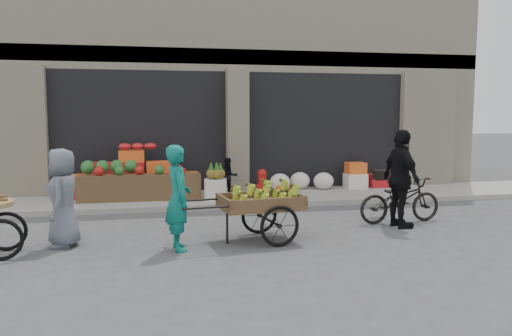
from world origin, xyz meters
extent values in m
plane|color=#424244|center=(0.00, 0.00, 0.00)|extent=(80.00, 80.00, 0.00)
cube|color=gray|center=(0.00, 4.10, 0.06)|extent=(18.00, 2.20, 0.12)
cube|color=beige|center=(0.00, 8.20, 3.50)|extent=(14.00, 6.00, 7.00)
cube|color=gray|center=(0.00, 5.35, 3.60)|extent=(14.00, 0.30, 0.40)
cube|color=black|center=(-2.48, 6.00, 1.67)|extent=(4.40, 1.60, 3.10)
cube|color=black|center=(2.48, 6.00, 1.67)|extent=(4.40, 1.60, 3.10)
cube|color=beige|center=(0.00, 5.15, 1.67)|extent=(0.55, 0.80, 3.22)
cube|color=brown|center=(-2.48, 3.95, 0.42)|extent=(2.80, 0.45, 0.60)
sphere|color=#1E5923|center=(-3.17, 4.45, 0.86)|extent=(0.34, 0.34, 0.34)
cylinder|color=silver|center=(-0.75, 3.60, 0.37)|extent=(0.52, 0.52, 0.50)
cylinder|color=#A5140F|center=(0.35, 3.55, 0.40)|extent=(0.20, 0.20, 0.56)
sphere|color=#A5140F|center=(0.35, 3.55, 0.72)|extent=(0.22, 0.22, 0.22)
cylinder|color=orange|center=(0.85, 3.50, 0.27)|extent=(0.32, 0.32, 0.30)
ellipsoid|color=silver|center=(1.68, 4.70, 0.34)|extent=(1.70, 0.60, 0.44)
imported|color=black|center=(-0.35, 4.20, 0.58)|extent=(0.51, 0.43, 0.93)
cube|color=brown|center=(-0.40, 0.20, 0.61)|extent=(1.44, 1.05, 0.12)
torus|color=black|center=(-0.18, -0.25, 0.34)|extent=(0.67, 0.16, 0.67)
torus|color=black|center=(-0.32, 0.69, 0.34)|extent=(0.67, 0.16, 0.67)
cylinder|color=black|center=(-0.98, 0.11, 0.28)|extent=(0.04, 0.04, 0.55)
imported|color=#0D6A60|center=(-1.78, -0.10, 0.83)|extent=(0.48, 0.65, 1.65)
torus|color=black|center=(-4.32, -0.19, 0.31)|extent=(0.62, 0.15, 0.62)
torus|color=black|center=(-4.40, 0.36, 0.31)|extent=(0.62, 0.15, 0.62)
imported|color=slate|center=(-3.57, 0.48, 0.79)|extent=(0.53, 0.79, 1.58)
imported|color=black|center=(2.57, 1.03, 0.45)|extent=(1.76, 0.73, 0.90)
imported|color=black|center=(2.37, 0.63, 0.92)|extent=(0.53, 1.11, 1.84)
camera|label=1|loc=(-2.11, -7.84, 2.13)|focal=35.00mm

